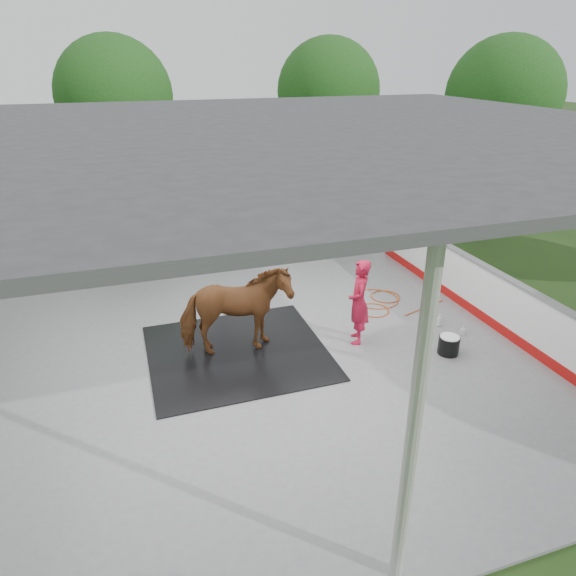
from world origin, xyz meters
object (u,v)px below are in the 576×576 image
object	(u,v)px
horse	(236,311)
handler	(359,302)
dasher_board	(482,293)
wash_bucket	(449,345)

from	to	relation	value
horse	handler	bearing A→B (deg)	-94.33
horse	dasher_board	bearing A→B (deg)	-89.01
dasher_board	wash_bucket	xyz separation A→B (m)	(-1.49, -1.07, -0.36)
horse	handler	world-z (taller)	horse
dasher_board	wash_bucket	bearing A→B (deg)	-144.19
horse	wash_bucket	distance (m)	3.95
dasher_board	horse	size ratio (longest dim) A/B	4.06
wash_bucket	horse	bearing A→B (deg)	161.32
dasher_board	handler	size ratio (longest dim) A/B	4.83
dasher_board	wash_bucket	distance (m)	1.87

